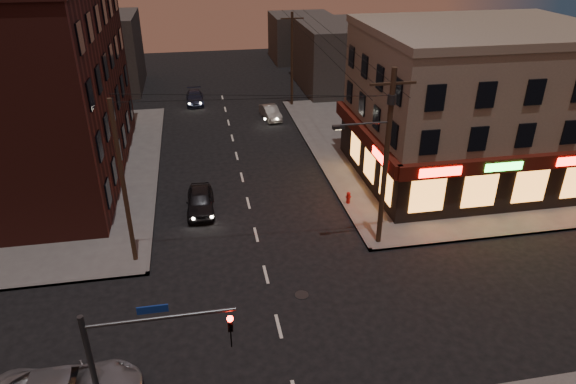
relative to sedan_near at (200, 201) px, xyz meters
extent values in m
plane|color=black|center=(3.10, -11.52, -0.72)|extent=(120.00, 120.00, 0.00)
cube|color=#514F4C|center=(21.10, 7.48, -0.65)|extent=(24.00, 28.00, 0.15)
cube|color=gray|center=(19.10, 1.98, 4.43)|extent=(15.00, 12.00, 10.00)
cube|color=gray|center=(19.10, 1.98, 9.68)|extent=(15.20, 12.20, 0.50)
cube|color=black|center=(19.10, -3.97, 1.13)|extent=(15.12, 0.25, 3.40)
cube|color=black|center=(11.65, 1.98, 1.13)|extent=(0.25, 12.12, 3.40)
cube|color=#44120A|center=(19.10, -4.27, 2.93)|extent=(15.60, 0.50, 0.90)
cube|color=#44120A|center=(11.35, 1.98, 2.93)|extent=(0.50, 12.60, 0.90)
cube|color=#FF140C|center=(13.80, -4.54, 2.93)|extent=(2.60, 0.06, 0.55)
cube|color=#FF140C|center=(22.60, -4.54, 2.93)|extent=(2.60, 0.06, 0.55)
cube|color=#26FF3F|center=(17.80, -4.54, 2.93)|extent=(2.40, 0.06, 0.50)
cube|color=#FF140C|center=(11.08, -1.82, 2.93)|extent=(0.06, 2.60, 0.55)
cube|color=orange|center=(18.50, -4.12, 1.23)|extent=(12.40, 0.08, 2.20)
cube|color=orange|center=(11.50, 0.98, 1.23)|extent=(0.08, 8.40, 2.20)
cube|color=#461B16|center=(-11.40, 7.48, 5.93)|extent=(12.00, 20.00, 13.00)
cube|color=#3F3D3A|center=(17.10, 26.48, 2.78)|extent=(10.00, 12.00, 7.00)
cube|color=#3F3D3A|center=(-9.90, 30.48, 3.28)|extent=(9.00, 10.00, 8.00)
cube|color=#3F3D3A|center=(15.10, 40.48, 2.28)|extent=(8.00, 8.00, 6.00)
cylinder|color=#382619|center=(9.90, -5.72, 4.43)|extent=(0.28, 0.28, 10.00)
cube|color=#382619|center=(9.90, -5.72, 8.63)|extent=(2.40, 0.12, 0.12)
cylinder|color=#333538|center=(9.90, -5.72, 7.83)|extent=(0.44, 0.44, 0.50)
cylinder|color=#333538|center=(8.60, -5.72, 6.63)|extent=(2.60, 0.10, 0.10)
cube|color=#333538|center=(7.20, -5.72, 6.53)|extent=(0.60, 0.25, 0.18)
cube|color=#FFD88C|center=(7.20, -5.72, 6.43)|extent=(0.35, 0.15, 0.04)
cylinder|color=#382619|center=(9.90, 20.48, 3.93)|extent=(0.26, 0.26, 9.00)
cylinder|color=#382619|center=(-3.70, -5.02, 3.93)|extent=(0.24, 0.24, 9.00)
cylinder|color=#333538|center=(-1.30, -17.12, 5.28)|extent=(4.40, 0.12, 0.12)
imported|color=black|center=(0.70, -17.12, 4.78)|extent=(0.16, 0.20, 1.00)
sphere|color=#FF0C05|center=(0.70, -17.24, 5.03)|extent=(0.20, 0.20, 0.20)
cube|color=navy|center=(-1.50, -17.12, 5.63)|extent=(0.90, 0.05, 0.25)
imported|color=black|center=(0.00, 0.00, 0.00)|extent=(1.84, 4.29, 1.44)
imported|color=gray|center=(7.14, 16.83, -0.10)|extent=(1.82, 3.93, 1.25)
imported|color=#181C30|center=(0.19, 22.99, -0.10)|extent=(1.77, 4.29, 1.24)
cylinder|color=maroon|center=(9.50, -0.99, -0.25)|extent=(0.25, 0.25, 0.65)
sphere|color=maroon|center=(9.50, -0.99, 0.11)|extent=(0.26, 0.26, 0.26)
cylinder|color=maroon|center=(9.50, -0.99, -0.12)|extent=(0.35, 0.14, 0.13)
cylinder|color=maroon|center=(9.50, -0.99, -0.12)|extent=(0.14, 0.35, 0.13)
camera|label=1|loc=(0.23, -29.28, 15.46)|focal=32.00mm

